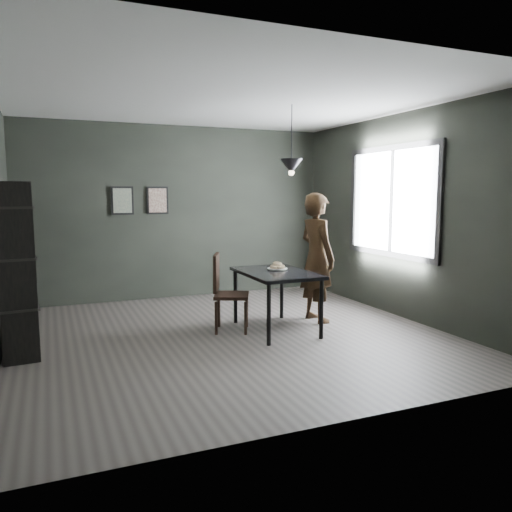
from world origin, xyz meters
name	(u,v)px	position (x,y,z in m)	size (l,w,h in m)	color
ground	(231,335)	(0.00, 0.00, 0.00)	(5.00, 5.00, 0.00)	#35312E
back_wall	(179,213)	(0.00, 2.50, 1.40)	(5.00, 0.10, 2.80)	black
ceiling	(230,98)	(0.00, 0.00, 2.80)	(5.00, 5.00, 0.02)	silver
window_assembly	(391,201)	(2.47, 0.20, 1.60)	(0.04, 1.96, 1.56)	white
cafe_table	(276,278)	(0.60, 0.00, 0.67)	(0.80, 1.20, 0.75)	black
white_plate	(277,269)	(0.68, 0.13, 0.76)	(0.23, 0.23, 0.01)	white
donut_pile	(277,266)	(0.68, 0.13, 0.79)	(0.22, 0.22, 0.09)	beige
woman	(317,258)	(1.31, 0.23, 0.86)	(0.63, 0.41, 1.72)	black
wood_chair	(225,287)	(0.00, 0.23, 0.55)	(0.55, 0.55, 0.97)	black
shelf_unit	(16,271)	(-2.32, 0.13, 0.92)	(0.35, 0.61, 1.83)	black
pendant_lamp	(291,166)	(0.85, 0.10, 2.05)	(0.28, 0.28, 0.86)	black
framed_print_left	(122,201)	(-0.90, 2.47, 1.60)	(0.34, 0.04, 0.44)	black
framed_print_right	(158,200)	(-0.35, 2.47, 1.60)	(0.34, 0.04, 0.44)	black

